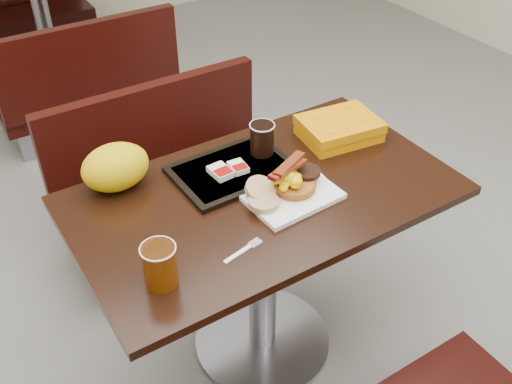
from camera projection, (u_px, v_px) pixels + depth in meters
floor at (262, 343)px, 2.31m from camera, size 6.00×7.00×0.01m
table_near at (263, 276)px, 2.08m from camera, size 1.20×0.70×0.75m
bench_near_n at (175, 179)px, 2.56m from camera, size 1.00×0.46×0.72m
table_far at (45, 30)px, 3.82m from camera, size 1.20×0.70×0.75m
bench_far_s at (82, 74)px, 3.36m from camera, size 1.00×0.46×0.72m
bench_far_n at (17, 0)px, 4.29m from camera, size 1.00×0.46×0.72m
platter at (290, 194)px, 1.83m from camera, size 0.29×0.23×0.02m
pancake_stack at (294, 185)px, 1.83m from camera, size 0.15×0.15×0.03m
sausage_patty at (307, 172)px, 1.85m from camera, size 0.09×0.09×0.01m
scrambled_eggs at (287, 178)px, 1.79m from camera, size 0.10×0.09×0.05m
bacon_strips at (288, 168)px, 1.78m from camera, size 0.18×0.13×0.01m
muffin_bottom at (264, 202)px, 1.77m from camera, size 0.10×0.10×0.02m
muffin_top at (260, 189)px, 1.80m from camera, size 0.11×0.11×0.06m
coffee_cup_near at (160, 266)px, 1.51m from camera, size 0.09×0.09×0.12m
fork at (238, 254)px, 1.63m from camera, size 0.14×0.05×0.00m
knife at (328, 182)px, 1.89m from camera, size 0.03×0.15×0.00m
condiment_ketchup at (255, 183)px, 1.88m from camera, size 0.05×0.05×0.01m
tray at (233, 170)px, 1.93m from camera, size 0.39×0.28×0.02m
hashbrown_sleeve_left at (220, 172)px, 1.89m from camera, size 0.06×0.08×0.02m
hashbrown_sleeve_right at (238, 167)px, 1.91m from camera, size 0.06×0.07×0.02m
coffee_cup_far at (262, 139)px, 1.96m from camera, size 0.09×0.09×0.11m
clamshell at (339, 129)px, 2.08m from camera, size 0.29×0.23×0.07m
paper_bag at (115, 167)px, 1.83m from camera, size 0.26×0.23×0.15m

